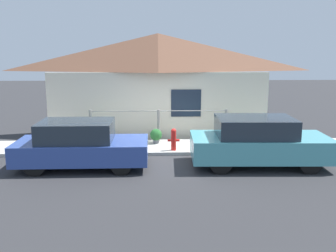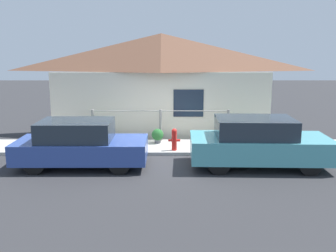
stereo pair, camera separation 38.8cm
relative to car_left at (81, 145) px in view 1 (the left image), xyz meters
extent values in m
plane|color=#2D2D30|center=(2.23, 1.11, -0.66)|extent=(60.00, 60.00, 0.00)
cube|color=#B2AFA8|center=(2.23, 1.98, -0.61)|extent=(24.00, 1.75, 0.11)
cube|color=beige|center=(2.23, 3.34, 0.59)|extent=(8.10, 0.12, 2.50)
cube|color=#1E2838|center=(3.24, 3.27, 0.71)|extent=(1.10, 0.04, 1.00)
pyramid|color=brown|center=(2.23, 4.38, 2.55)|extent=(8.50, 2.20, 1.42)
cylinder|color=gray|center=(-0.17, 2.71, 0.01)|extent=(0.10, 0.10, 1.12)
cylinder|color=gray|center=(2.23, 2.71, 0.01)|extent=(0.10, 0.10, 1.12)
cylinder|color=gray|center=(4.63, 2.71, 0.01)|extent=(0.10, 0.10, 1.12)
cylinder|color=gray|center=(2.23, 2.71, 0.52)|extent=(4.80, 0.03, 0.03)
cube|color=#2D4793|center=(0.04, 0.00, -0.16)|extent=(3.69, 1.63, 0.57)
cube|color=#232D38|center=(-0.10, 0.00, 0.40)|extent=(2.03, 1.43, 0.55)
cylinder|color=black|center=(1.18, 0.69, -0.38)|extent=(0.57, 0.20, 0.57)
cylinder|color=black|center=(1.19, -0.68, -0.38)|extent=(0.57, 0.20, 0.57)
cylinder|color=black|center=(-1.10, 0.68, -0.38)|extent=(0.57, 0.20, 0.57)
cylinder|color=black|center=(-1.09, -0.69, -0.38)|extent=(0.57, 0.20, 0.57)
cube|color=teal|center=(5.10, 0.00, -0.11)|extent=(3.95, 1.83, 0.64)
cube|color=#232D38|center=(4.94, 0.01, 0.48)|extent=(2.19, 1.57, 0.54)
cylinder|color=black|center=(6.33, 0.69, -0.35)|extent=(0.63, 0.22, 0.63)
cylinder|color=black|center=(6.28, -0.77, -0.35)|extent=(0.63, 0.22, 0.63)
cylinder|color=black|center=(3.91, 0.77, -0.35)|extent=(0.63, 0.22, 0.63)
cylinder|color=black|center=(3.87, -0.69, -0.35)|extent=(0.63, 0.22, 0.63)
cylinder|color=red|center=(2.70, 1.39, -0.26)|extent=(0.17, 0.17, 0.59)
sphere|color=red|center=(2.70, 1.39, 0.07)|extent=(0.17, 0.17, 0.17)
cylinder|color=red|center=(2.58, 1.39, -0.23)|extent=(0.15, 0.07, 0.07)
cylinder|color=red|center=(2.82, 1.39, -0.23)|extent=(0.15, 0.07, 0.07)
cylinder|color=slate|center=(2.13, 2.33, -0.48)|extent=(0.21, 0.21, 0.14)
sphere|color=#235B28|center=(2.13, 2.33, -0.26)|extent=(0.41, 0.41, 0.41)
cylinder|color=#9E5638|center=(-0.12, 2.38, -0.45)|extent=(0.25, 0.25, 0.22)
sphere|color=#387F38|center=(-0.12, 2.38, -0.14)|extent=(0.54, 0.54, 0.54)
cylinder|color=slate|center=(4.80, 2.51, -0.45)|extent=(0.23, 0.23, 0.21)
sphere|color=#4C8E3D|center=(4.80, 2.51, -0.19)|extent=(0.41, 0.41, 0.41)
camera|label=1|loc=(2.11, -10.30, 2.62)|focal=40.00mm
camera|label=2|loc=(2.49, -10.31, 2.62)|focal=40.00mm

